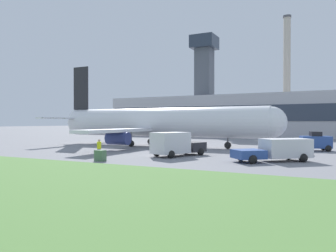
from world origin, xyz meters
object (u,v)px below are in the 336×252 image
Objects in this scene: baggage_truck at (277,150)px; airplane at (157,123)px; pushback_tug at (316,142)px; ground_crew_person at (99,148)px; fuel_truck at (176,144)px.

airplane is at bearing 148.22° from baggage_truck.
airplane is at bearing -174.84° from pushback_tug.
pushback_tug is 2.08× the size of ground_crew_person.
fuel_truck reaches higher than pushback_tug.
baggage_truck is at bearing -100.73° from pushback_tug.
pushback_tug reaches higher than ground_crew_person.
fuel_truck is (-9.13, -0.05, 0.18)m from baggage_truck.
pushback_tug is at bearing 47.05° from fuel_truck.
ground_crew_person is (-14.57, -4.51, -0.08)m from baggage_truck.
ground_crew_person is at bearing -162.79° from baggage_truck.
baggage_truck is at bearing 0.33° from fuel_truck.
airplane is 13.29m from fuel_truck.
baggage_truck is 9.13m from fuel_truck.
fuel_truck reaches higher than baggage_truck.
pushback_tug is 12.46m from baggage_truck.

